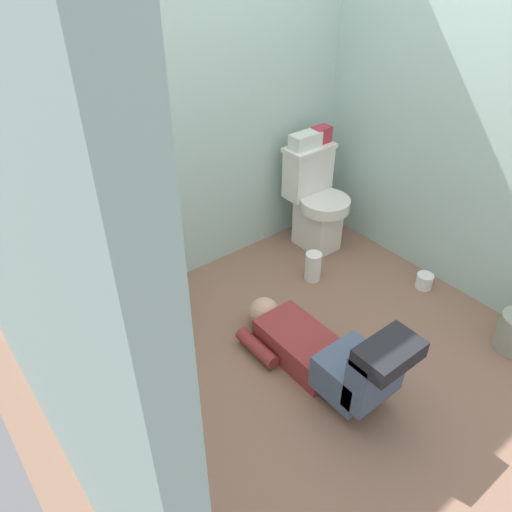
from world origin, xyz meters
name	(u,v)px	position (x,y,z in m)	size (l,w,h in m)	color
ground_plane	(298,354)	(0.00, 0.00, -0.02)	(2.93, 3.07, 0.04)	#896350
wall_back	(182,96)	(0.00, 1.08, 1.20)	(2.59, 0.08, 2.40)	#ACCAC0
wall_left	(12,264)	(-1.26, 0.00, 1.20)	(0.08, 2.07, 2.40)	#ACCAC0
wall_right	(475,100)	(1.26, 0.00, 1.20)	(0.08, 2.07, 2.40)	#ACCAC0
toilet	(315,200)	(0.84, 0.77, 0.37)	(0.36, 0.46, 0.75)	white
vanity_cabinet	(101,293)	(-0.82, 0.68, 0.42)	(0.60, 0.53, 0.82)	silver
faucet	(71,208)	(-0.82, 0.82, 0.87)	(0.02, 0.02, 0.10)	silver
person_plumber	(325,353)	(-0.02, -0.21, 0.18)	(0.39, 1.06, 0.52)	maroon
tissue_box	(305,140)	(0.79, 0.86, 0.80)	(0.22, 0.11, 0.10)	silver
toiletry_bag	(322,134)	(0.94, 0.86, 0.81)	(0.12, 0.09, 0.11)	#B22D3F
soap_dispenser	(33,219)	(-1.01, 0.80, 0.89)	(0.06, 0.06, 0.17)	#459250
bottle_green	(50,209)	(-0.92, 0.82, 0.90)	(0.04, 0.04, 0.16)	#4C9E53
bottle_pink	(63,206)	(-0.86, 0.83, 0.89)	(0.06, 0.06, 0.14)	#D18E9F
bottle_blue	(77,201)	(-0.79, 0.81, 0.90)	(0.04, 0.04, 0.17)	#406BB7
bottle_white	(88,195)	(-0.73, 0.82, 0.91)	(0.05, 0.05, 0.18)	silver
paper_towel_roll	(313,266)	(0.54, 0.45, 0.10)	(0.11, 0.11, 0.20)	white
toilet_paper_roll	(424,281)	(1.06, -0.08, 0.05)	(0.11, 0.11, 0.10)	white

